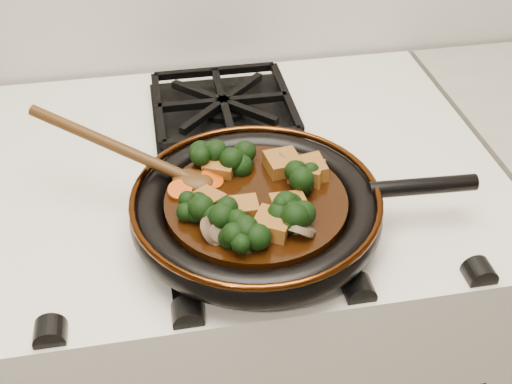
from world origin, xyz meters
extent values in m
cube|color=silver|center=(0.00, 1.69, 0.45)|extent=(0.76, 0.60, 0.90)
cylinder|color=black|center=(0.00, 1.53, 0.93)|extent=(0.29, 0.29, 0.01)
torus|color=black|center=(0.00, 1.53, 0.94)|extent=(0.32, 0.32, 0.04)
torus|color=#421E09|center=(0.00, 1.53, 0.96)|extent=(0.31, 0.31, 0.01)
cylinder|color=black|center=(0.21, 1.52, 0.96)|extent=(0.14, 0.03, 0.02)
cylinder|color=black|center=(0.00, 1.53, 0.95)|extent=(0.23, 0.23, 0.02)
cube|color=brown|center=(0.05, 1.59, 0.97)|extent=(0.05, 0.05, 0.03)
cube|color=brown|center=(0.01, 1.47, 0.97)|extent=(0.06, 0.06, 0.03)
cube|color=brown|center=(-0.03, 1.60, 0.97)|extent=(0.05, 0.05, 0.03)
cube|color=brown|center=(0.08, 1.57, 0.97)|extent=(0.04, 0.04, 0.03)
cube|color=brown|center=(0.07, 1.56, 0.97)|extent=(0.06, 0.06, 0.03)
cube|color=brown|center=(-0.06, 1.53, 0.97)|extent=(0.05, 0.05, 0.02)
cube|color=brown|center=(0.03, 1.50, 0.97)|extent=(0.04, 0.04, 0.03)
cube|color=brown|center=(-0.02, 1.51, 0.97)|extent=(0.04, 0.03, 0.02)
cylinder|color=#C34005|center=(-0.04, 1.62, 0.96)|extent=(0.03, 0.03, 0.01)
cylinder|color=#C34005|center=(-0.05, 1.58, 0.96)|extent=(0.03, 0.03, 0.02)
cylinder|color=#C34005|center=(-0.05, 1.57, 0.96)|extent=(0.03, 0.03, 0.02)
cylinder|color=#C34005|center=(-0.09, 1.56, 0.96)|extent=(0.03, 0.03, 0.01)
cylinder|color=#C34005|center=(0.05, 1.49, 0.96)|extent=(0.03, 0.03, 0.02)
cylinder|color=brown|center=(-0.06, 1.48, 0.97)|extent=(0.04, 0.04, 0.03)
cylinder|color=brown|center=(-0.05, 1.47, 0.97)|extent=(0.03, 0.03, 0.03)
cylinder|color=brown|center=(0.04, 1.46, 0.97)|extent=(0.04, 0.04, 0.03)
cylinder|color=brown|center=(0.04, 1.46, 0.97)|extent=(0.05, 0.05, 0.03)
cylinder|color=brown|center=(0.05, 1.59, 0.97)|extent=(0.04, 0.04, 0.03)
ellipsoid|color=#41270E|center=(-0.07, 1.58, 0.96)|extent=(0.07, 0.06, 0.02)
cylinder|color=#41270E|center=(-0.17, 1.63, 0.99)|extent=(0.02, 0.02, 0.23)
camera|label=1|loc=(-0.11, 0.93, 1.47)|focal=45.00mm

